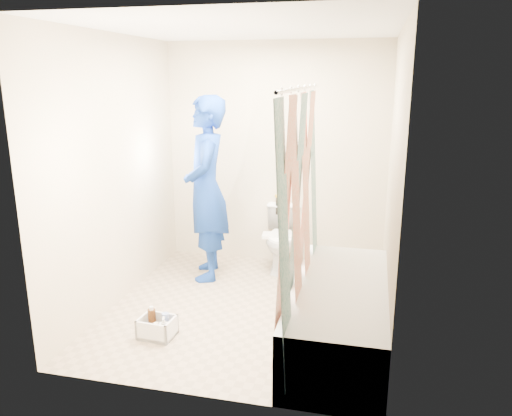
% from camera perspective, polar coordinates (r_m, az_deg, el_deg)
% --- Properties ---
extents(floor, '(2.60, 2.60, 0.00)m').
position_cam_1_polar(floor, '(4.59, -1.11, -11.46)').
color(floor, tan).
rests_on(floor, ground).
extents(ceiling, '(2.40, 2.60, 0.02)m').
position_cam_1_polar(ceiling, '(4.13, -1.29, 19.92)').
color(ceiling, white).
rests_on(ceiling, wall_back).
extents(wall_back, '(2.40, 0.02, 2.40)m').
position_cam_1_polar(wall_back, '(5.45, 2.23, 6.02)').
color(wall_back, beige).
rests_on(wall_back, ground).
extents(wall_front, '(2.40, 0.02, 2.40)m').
position_cam_1_polar(wall_front, '(3.00, -7.39, -1.44)').
color(wall_front, beige).
rests_on(wall_front, ground).
extents(wall_left, '(0.02, 2.60, 2.40)m').
position_cam_1_polar(wall_left, '(4.64, -15.72, 3.93)').
color(wall_left, beige).
rests_on(wall_left, ground).
extents(wall_right, '(0.02, 2.60, 2.40)m').
position_cam_1_polar(wall_right, '(4.08, 15.39, 2.50)').
color(wall_right, beige).
rests_on(wall_right, ground).
extents(bathtub, '(0.70, 1.75, 0.50)m').
position_cam_1_polar(bathtub, '(3.98, 9.49, -11.72)').
color(bathtub, white).
rests_on(bathtub, ground).
extents(curtain_rod, '(0.02, 1.90, 0.02)m').
position_cam_1_polar(curtain_rod, '(3.60, 5.27, 13.45)').
color(curtain_rod, silver).
rests_on(curtain_rod, wall_back).
extents(shower_curtain, '(0.06, 1.75, 1.80)m').
position_cam_1_polar(shower_curtain, '(3.74, 4.93, -0.95)').
color(shower_curtain, white).
rests_on(shower_curtain, curtain_rod).
extents(toilet, '(0.46, 0.71, 0.68)m').
position_cam_1_polar(toilet, '(5.42, 3.05, -3.42)').
color(toilet, silver).
rests_on(toilet, ground).
extents(tank_lid, '(0.44, 0.23, 0.03)m').
position_cam_1_polar(tank_lid, '(5.30, 3.00, -3.18)').
color(tank_lid, white).
rests_on(tank_lid, toilet).
extents(tank_internals, '(0.17, 0.06, 0.22)m').
position_cam_1_polar(tank_internals, '(5.50, 2.79, 0.44)').
color(tank_internals, black).
rests_on(tank_internals, toilet).
extents(plumber, '(0.63, 0.78, 1.86)m').
position_cam_1_polar(plumber, '(5.05, -5.70, 2.15)').
color(plumber, '#0F1996').
rests_on(plumber, ground).
extents(cleaning_caddy, '(0.29, 0.24, 0.21)m').
position_cam_1_polar(cleaning_caddy, '(4.19, -11.13, -13.31)').
color(cleaning_caddy, silver).
rests_on(cleaning_caddy, ground).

